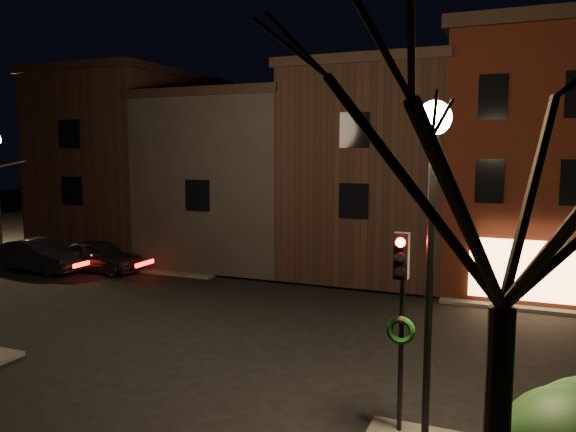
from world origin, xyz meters
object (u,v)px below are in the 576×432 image
(bare_tree_right, at_px, (511,117))
(parked_car_b, at_px, (39,256))
(traffic_signal, at_px, (401,301))
(street_lamp_near, at_px, (432,182))
(parked_car_a, at_px, (98,256))

(bare_tree_right, distance_m, parked_car_b, 24.49)
(traffic_signal, height_order, bare_tree_right, bare_tree_right)
(bare_tree_right, bearing_deg, parked_car_b, 150.19)
(street_lamp_near, distance_m, parked_car_b, 22.02)
(street_lamp_near, xyz_separation_m, traffic_signal, (-0.60, 0.49, -2.37))
(street_lamp_near, bearing_deg, bare_tree_right, -62.53)
(bare_tree_right, relative_size, parked_car_a, 1.92)
(street_lamp_near, xyz_separation_m, parked_car_b, (-19.43, 9.38, -4.41))
(parked_car_a, height_order, parked_car_b, parked_car_b)
(traffic_signal, xyz_separation_m, parked_car_a, (-16.28, 10.01, -2.05))
(street_lamp_near, height_order, parked_car_b, street_lamp_near)
(parked_car_a, bearing_deg, bare_tree_right, -124.77)
(parked_car_b, bearing_deg, parked_car_a, -64.44)
(traffic_signal, bearing_deg, parked_car_a, 148.41)
(street_lamp_near, relative_size, bare_tree_right, 0.76)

